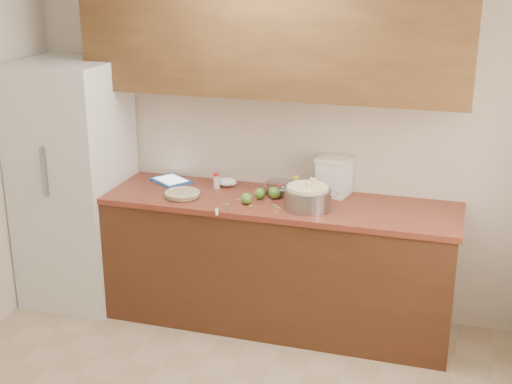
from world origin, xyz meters
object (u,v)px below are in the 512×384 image
(flour_canister, at_px, (334,176))
(tablet, at_px, (171,181))
(colander, at_px, (307,197))
(pie, at_px, (182,194))

(flour_canister, relative_size, tablet, 0.79)
(flour_canister, bearing_deg, colander, -108.71)
(colander, distance_m, tablet, 1.11)
(pie, distance_m, colander, 0.87)
(flour_canister, distance_m, tablet, 1.20)
(colander, xyz_separation_m, flour_canister, (0.11, 0.33, 0.06))
(pie, bearing_deg, colander, 2.07)
(flour_canister, bearing_deg, tablet, -176.51)
(flour_canister, xyz_separation_m, tablet, (-1.19, -0.07, -0.13))
(colander, bearing_deg, flour_canister, 71.29)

